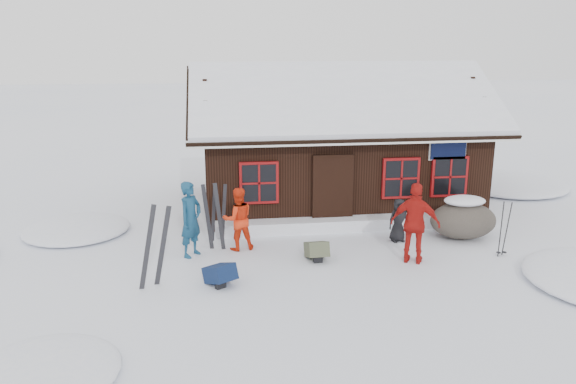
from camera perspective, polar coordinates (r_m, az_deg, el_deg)
The scene contains 15 objects.
ground at distance 13.15m, azimuth 2.85°, elevation -7.19°, with size 120.00×120.00×0.00m, color white.
mountain_hut at distance 17.69m, azimuth 4.77°, elevation 3.92°, with size 8.90×6.09×4.42m.
snow_drift at distance 15.46m, azimuth 6.81°, elevation -3.14°, with size 7.60×0.60×0.35m, color white.
snow_mounds at distance 15.21m, azimuth 7.71°, elevation -4.18°, with size 20.60×13.20×0.48m.
skier_teal at distance 13.45m, azimuth -9.85°, elevation -2.75°, with size 0.67×0.44×1.83m, color navy.
skier_orange_left at distance 13.76m, azimuth -5.10°, elevation -2.75°, with size 0.76×0.59×1.57m, color red.
skier_orange_right at distance 13.16m, azimuth 12.81°, elevation -3.14°, with size 1.11×0.46×1.90m, color #AE1611.
skier_crouched at distance 14.60m, azimuth 11.16°, elevation -2.82°, with size 0.55×0.36×1.12m, color black.
boulder at distance 15.28m, azimuth 17.37°, elevation -2.64°, with size 1.72×1.29×1.01m.
ski_pair_left at distance 11.95m, azimuth -13.35°, elevation -5.45°, with size 0.76×0.23×1.82m.
ski_pair_mid at distance 13.83m, azimuth -7.58°, elevation -2.60°, with size 0.55×0.11×1.72m.
ski_pair_right at distance 14.45m, azimuth -7.06°, elevation -2.17°, with size 0.46×0.09×1.55m.
ski_poles at distance 14.29m, azimuth 21.07°, elevation -3.60°, with size 0.25×0.12×1.38m.
backpack_blue at distance 12.03m, azimuth -6.91°, elevation -8.58°, with size 0.48×0.64×0.35m, color #0F1E42.
backpack_olive at distance 13.27m, azimuth 2.93°, elevation -6.18°, with size 0.48×0.64×0.35m, color #4B5039.
Camera 1 is at (-2.27, -11.96, 4.97)m, focal length 35.00 mm.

